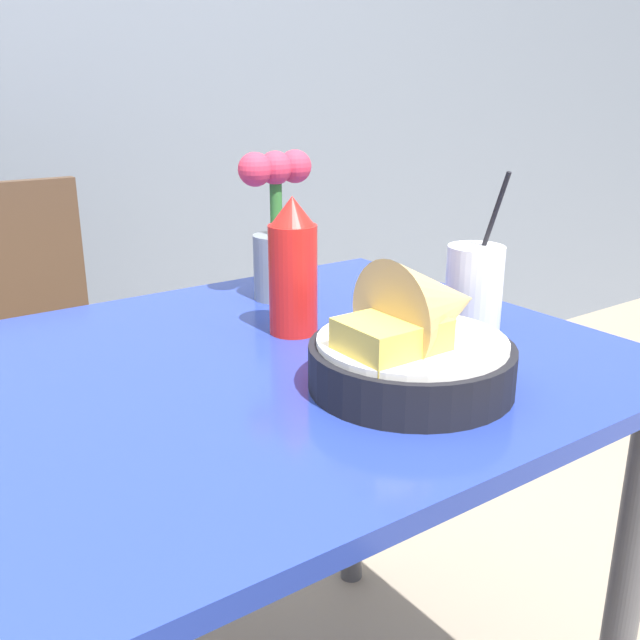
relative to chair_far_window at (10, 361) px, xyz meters
The scene contains 6 objects.
dining_table 0.78m from the chair_far_window, 76.05° to the right, with size 0.92×0.77×0.74m.
chair_far_window is the anchor object (origin of this frame).
food_basket 1.01m from the chair_far_window, 73.09° to the right, with size 0.25×0.25×0.16m.
ketchup_bottle 0.79m from the chair_far_window, 68.34° to the right, with size 0.07×0.07×0.20m.
drink_cup 1.00m from the chair_far_window, 59.65° to the right, with size 0.08×0.08×0.24m.
flower_vase 0.71m from the chair_far_window, 56.35° to the right, with size 0.13×0.08×0.25m.
Camera 1 is at (-0.46, -0.77, 1.09)m, focal length 40.00 mm.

